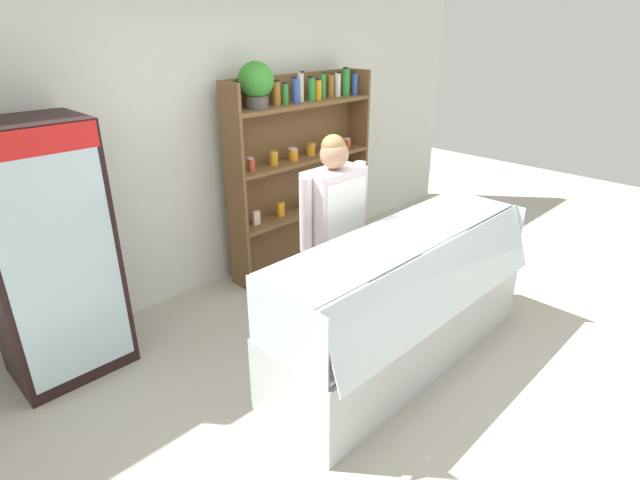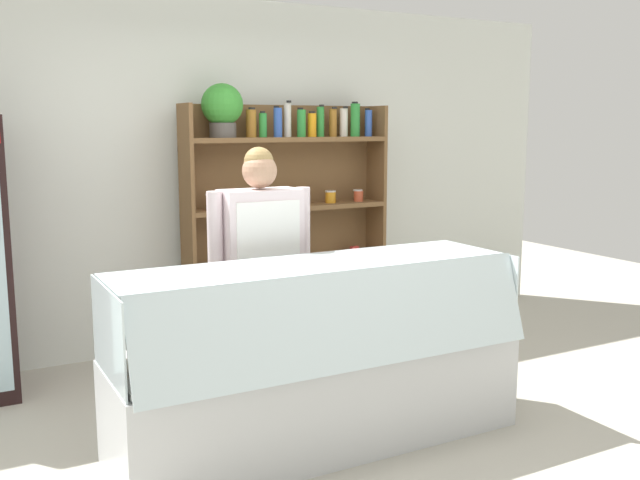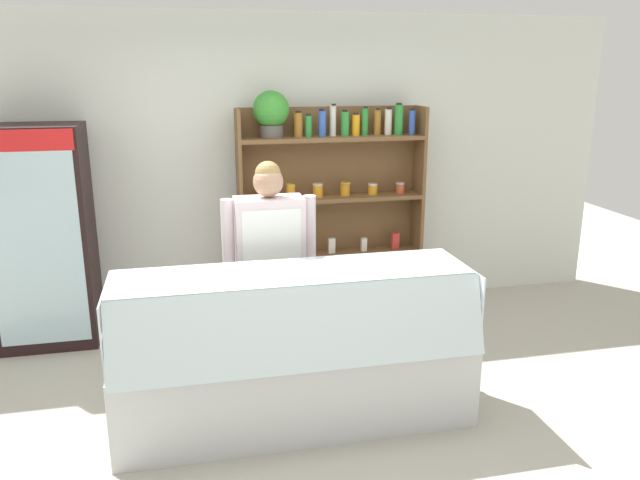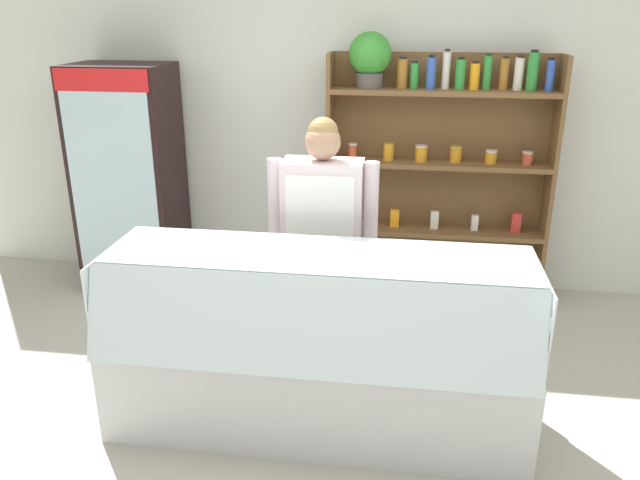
# 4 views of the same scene
# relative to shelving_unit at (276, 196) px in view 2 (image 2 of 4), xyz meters

# --- Properties ---
(ground_plane) EXTENTS (12.00, 12.00, 0.00)m
(ground_plane) POSITION_rel_shelving_unit_xyz_m (-0.54, -1.76, -1.19)
(ground_plane) COLOR #B7B2A3
(back_wall) EXTENTS (6.80, 0.10, 2.70)m
(back_wall) POSITION_rel_shelving_unit_xyz_m (-0.54, 0.30, 0.16)
(back_wall) COLOR silver
(back_wall) RESTS_ON ground
(shelving_unit) EXTENTS (1.67, 0.31, 2.04)m
(shelving_unit) POSITION_rel_shelving_unit_xyz_m (0.00, 0.00, 0.00)
(shelving_unit) COLOR brown
(shelving_unit) RESTS_ON ground
(deli_display_case) EXTENTS (2.25, 0.76, 1.01)m
(deli_display_case) POSITION_rel_shelving_unit_xyz_m (-0.59, -1.78, -0.88)
(deli_display_case) COLOR silver
(deli_display_case) RESTS_ON ground
(shop_clerk) EXTENTS (0.67, 0.25, 1.61)m
(shop_clerk) POSITION_rel_shelving_unit_xyz_m (-0.64, -1.15, -0.24)
(shop_clerk) COLOR #383D51
(shop_clerk) RESTS_ON ground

